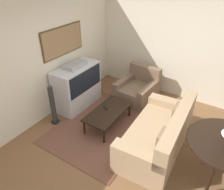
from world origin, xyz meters
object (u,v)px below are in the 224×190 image
armchair (137,90)px  speaker_tower_left (53,106)px  speaker_tower_right (98,77)px  tv (77,86)px  couch (159,135)px  coffee_table (108,112)px

armchair → speaker_tower_left: 2.22m
speaker_tower_right → tv: bearing=179.4°
couch → coffee_table: size_ratio=1.71×
speaker_tower_left → speaker_tower_right: (1.70, 0.00, 0.00)m
armchair → speaker_tower_right: bearing=-166.2°
tv → armchair: bearing=-46.9°
armchair → coffee_table: 1.34m
couch → armchair: (1.40, 1.17, -0.05)m
tv → armchair: tv is taller
speaker_tower_left → speaker_tower_right: bearing=0.0°
tv → coffee_table: size_ratio=1.05×
coffee_table → tv: bearing=75.6°
speaker_tower_left → couch: bearing=-77.5°
tv → couch: (-0.34, -2.30, -0.22)m
couch → speaker_tower_right: size_ratio=2.13×
armchair → coffee_table: (-1.33, 0.05, 0.08)m
couch → speaker_tower_left: size_ratio=2.13×
coffee_table → speaker_tower_right: (1.13, 1.07, 0.09)m
armchair → tv: bearing=-133.4°
armchair → speaker_tower_left: size_ratio=1.12×
couch → coffee_table: (0.07, 1.22, 0.03)m
armchair → speaker_tower_right: 1.15m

